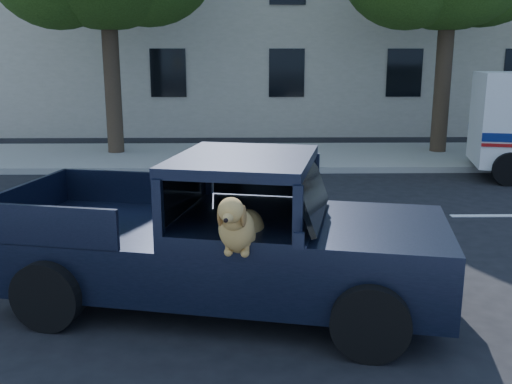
# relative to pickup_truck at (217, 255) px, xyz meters

# --- Properties ---
(ground) EXTENTS (120.00, 120.00, 0.00)m
(ground) POSITION_rel_pickup_truck_xyz_m (0.72, 0.16, -0.58)
(ground) COLOR black
(ground) RESTS_ON ground
(far_sidewalk) EXTENTS (60.00, 4.00, 0.15)m
(far_sidewalk) POSITION_rel_pickup_truck_xyz_m (0.72, 9.36, -0.50)
(far_sidewalk) COLOR gray
(far_sidewalk) RESTS_ON ground
(lane_stripes) EXTENTS (21.60, 0.14, 0.01)m
(lane_stripes) POSITION_rel_pickup_truck_xyz_m (2.72, 3.56, -0.57)
(lane_stripes) COLOR silver
(lane_stripes) RESTS_ON ground
(building_main) EXTENTS (26.00, 6.00, 9.00)m
(building_main) POSITION_rel_pickup_truck_xyz_m (3.72, 16.66, 3.92)
(building_main) COLOR beige
(building_main) RESTS_ON ground
(pickup_truck) EXTENTS (5.05, 2.90, 1.71)m
(pickup_truck) POSITION_rel_pickup_truck_xyz_m (0.00, 0.00, 0.00)
(pickup_truck) COLOR black
(pickup_truck) RESTS_ON ground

